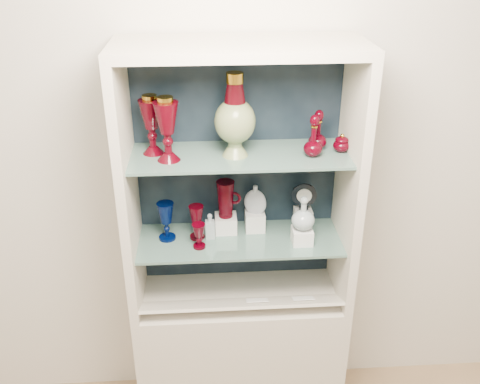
{
  "coord_description": "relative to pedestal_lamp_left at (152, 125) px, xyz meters",
  "views": [
    {
      "loc": [
        -0.14,
        -0.54,
        2.35
      ],
      "look_at": [
        0.0,
        1.53,
        1.3
      ],
      "focal_mm": 40.0,
      "sensor_mm": 36.0,
      "label": 1
    }
  ],
  "objects": [
    {
      "name": "shelf_upper",
      "position": [
        0.36,
        -0.04,
        -0.13
      ],
      "size": [
        0.92,
        0.34,
        0.01
      ],
      "primitive_type": "cube",
      "color": "slate",
      "rests_on": "cabinet_side_left"
    },
    {
      "name": "enamel_urn",
      "position": [
        0.34,
        -0.05,
        0.05
      ],
      "size": [
        0.19,
        0.19,
        0.35
      ],
      "primitive_type": null,
      "rotation": [
        0.0,
        0.0,
        0.13
      ],
      "color": "#08440E",
      "rests_on": "shelf_upper"
    },
    {
      "name": "ruby_goblet_tall",
      "position": [
        0.17,
        -0.01,
        -0.46
      ],
      "size": [
        0.07,
        0.07,
        0.16
      ],
      "primitive_type": null,
      "rotation": [
        0.0,
        0.0,
        0.07
      ],
      "color": "#45000A",
      "rests_on": "shelf_lower"
    },
    {
      "name": "pedestal_lamp_left",
      "position": [
        0.0,
        0.0,
        0.0
      ],
      "size": [
        0.12,
        0.12,
        0.25
      ],
      "primitive_type": null,
      "rotation": [
        0.0,
        0.0,
        0.32
      ],
      "color": "#45000A",
      "rests_on": "shelf_upper"
    },
    {
      "name": "cameo_medallion",
      "position": [
        0.67,
        0.04,
        -0.38
      ],
      "size": [
        0.12,
        0.05,
        0.14
      ],
      "primitive_type": null,
      "rotation": [
        0.0,
        0.0,
        -0.1
      ],
      "color": "black",
      "rests_on": "riser_cameo_medallion"
    },
    {
      "name": "lidded_bowl",
      "position": [
        0.8,
        -0.04,
        -0.09
      ],
      "size": [
        0.08,
        0.08,
        0.08
      ],
      "primitive_type": null,
      "rotation": [
        0.0,
        0.0,
        0.04
      ],
      "color": "#44000B",
      "rests_on": "shelf_upper"
    },
    {
      "name": "riser_cameo_medallion",
      "position": [
        0.67,
        0.04,
        -0.5
      ],
      "size": [
        0.08,
        0.08,
        0.1
      ],
      "primitive_type": "cube",
      "color": "silver",
      "rests_on": "shelf_lower"
    },
    {
      "name": "riser_clear_round_decanter",
      "position": [
        0.64,
        -0.09,
        -0.51
      ],
      "size": [
        0.09,
        0.09,
        0.07
      ],
      "primitive_type": "cube",
      "color": "silver",
      "rests_on": "shelf_lower"
    },
    {
      "name": "clear_square_bottle",
      "position": [
        0.23,
        -0.02,
        -0.48
      ],
      "size": [
        0.04,
        0.04,
        0.12
      ],
      "primitive_type": null,
      "rotation": [
        0.0,
        0.0,
        0.02
      ],
      "color": "#92A4A8",
      "rests_on": "shelf_lower"
    },
    {
      "name": "label_ledge",
      "position": [
        0.36,
        -0.17,
        -0.82
      ],
      "size": [
        0.92,
        0.17,
        0.09
      ],
      "primitive_type": "cube",
      "rotation": [
        -0.44,
        0.0,
        0.0
      ],
      "color": "beige",
      "rests_on": "cabinet_base"
    },
    {
      "name": "ruby_pitcher",
      "position": [
        0.3,
        0.04,
        -0.38
      ],
      "size": [
        0.15,
        0.11,
        0.18
      ],
      "primitive_type": null,
      "rotation": [
        0.0,
        0.0,
        -0.22
      ],
      "color": "#45000A",
      "rests_on": "riser_ruby_pitcher"
    },
    {
      "name": "ruby_decanter_b",
      "position": [
        0.7,
        -0.0,
        -0.03
      ],
      "size": [
        0.1,
        0.1,
        0.19
      ],
      "primitive_type": null,
      "rotation": [
        0.0,
        0.0,
        0.4
      ],
      "color": "#44000B",
      "rests_on": "shelf_upper"
    },
    {
      "name": "cabinet_top_cap",
      "position": [
        0.36,
        -0.06,
        0.32
      ],
      "size": [
        1.0,
        0.4,
        0.04
      ],
      "primitive_type": "cube",
      "color": "beige",
      "rests_on": "cabinet_side_left"
    },
    {
      "name": "clear_round_decanter",
      "position": [
        0.64,
        -0.09,
        -0.4
      ],
      "size": [
        0.11,
        0.11,
        0.16
      ],
      "primitive_type": null,
      "rotation": [
        0.0,
        0.0,
        -0.07
      ],
      "color": "#92A4A8",
      "rests_on": "riser_clear_round_decanter"
    },
    {
      "name": "flat_flask",
      "position": [
        0.44,
        0.04,
        -0.38
      ],
      "size": [
        0.11,
        0.07,
        0.14
      ],
      "primitive_type": null,
      "rotation": [
        0.0,
        0.0,
        -0.29
      ],
      "color": "#A6AEBA",
      "rests_on": "riser_flat_flask"
    },
    {
      "name": "label_card_0",
      "position": [
        0.44,
        -0.17,
        -0.8
      ],
      "size": [
        0.1,
        0.06,
        0.03
      ],
      "primitive_type": "cube",
      "rotation": [
        -0.44,
        0.0,
        0.0
      ],
      "color": "white",
      "rests_on": "label_ledge"
    },
    {
      "name": "cabinet_side_left",
      "position": [
        -0.12,
        -0.06,
        -0.27
      ],
      "size": [
        0.04,
        0.4,
        1.15
      ],
      "primitive_type": "cube",
      "color": "beige",
      "rests_on": "cabinet_base"
    },
    {
      "name": "wall_back",
      "position": [
        0.36,
        0.16,
        -0.2
      ],
      "size": [
        3.5,
        0.02,
        2.8
      ],
      "primitive_type": "cube",
      "color": "beige",
      "rests_on": "ground"
    },
    {
      "name": "cabinet_back_panel",
      "position": [
        0.36,
        0.13,
        -0.27
      ],
      "size": [
        0.98,
        0.02,
        1.15
      ],
      "primitive_type": "cube",
      "color": "black",
      "rests_on": "cabinet_base"
    },
    {
      "name": "label_card_1",
      "position": [
        0.65,
        -0.17,
        -0.8
      ],
      "size": [
        0.1,
        0.06,
        0.03
      ],
      "primitive_type": "cube",
      "rotation": [
        -0.44,
        0.0,
        0.0
      ],
      "color": "white",
      "rests_on": "label_ledge"
    },
    {
      "name": "riser_ruby_pitcher",
      "position": [
        0.3,
        0.04,
        -0.51
      ],
      "size": [
        0.1,
        0.1,
        0.08
      ],
      "primitive_type": "cube",
      "color": "silver",
      "rests_on": "shelf_lower"
    },
    {
      "name": "ruby_decanter_a",
      "position": [
        0.67,
        -0.08,
        -0.02
      ],
      "size": [
        0.1,
        0.1,
        0.2
      ],
      "primitive_type": null,
      "rotation": [
        0.0,
        0.0,
        -0.36
      ],
      "color": "#44000B",
      "rests_on": "shelf_upper"
    },
    {
      "name": "cabinet_side_right",
      "position": [
        0.84,
        -0.06,
        -0.27
      ],
      "size": [
        0.04,
        0.4,
        1.15
      ],
      "primitive_type": "cube",
      "color": "beige",
      "rests_on": "cabinet_base"
    },
    {
      "name": "ruby_goblet_small",
      "position": [
        0.18,
        -0.1,
        -0.49
      ],
      "size": [
        0.07,
        0.07,
        0.12
      ],
      "primitive_type": null,
      "rotation": [
        0.0,
        0.0,
        0.24
      ],
      "color": "#44000B",
      "rests_on": "shelf_lower"
    },
    {
      "name": "cabinet_base",
      "position": [
        0.36,
        -0.06,
        -1.22
      ],
      "size": [
        1.0,
        0.4,
        0.75
      ],
      "primitive_type": "cube",
      "color": "beige",
      "rests_on": "ground"
    },
    {
      "name": "riser_flat_flask",
      "position": [
        0.44,
        0.04,
        -0.5
      ],
      "size": [
        0.09,
        0.09,
        0.09
      ],
      "primitive_type": "cube",
      "color": "silver",
      "rests_on": "shelf_lower"
    },
    {
      "name": "pedestal_lamp_right",
      "position": [
        0.07,
        -0.08,
        0.01
      ],
      "size": [
        0.13,
        0.13,
        0.27
      ],
      "primitive_type": null,
      "rotation": [
        0.0,
        0.0,
        -0.25
      ],
      "color": "#45000A",
      "rests_on": "shelf_upper"
    },
    {
      "name": "shelf_lower",
      "position": [
        0.36,
        -0.04,
        -0.55
      ],
      "size": [
        0.92,
        0.34,
        0.01
      ],
      "primitive_type": "cube",
      "color": "slate",
      "rests_on": "cabinet_side_left"
    },
    {
      "name": "cobalt_goblet",
      "position": [
        0.03,
        -0.01,
        -0.46
      ],
      "size": [
        0.09,
        0.09,
        0.18
      ],
      "primitive_type": null,
      "rotation": [
        0.0,
        0.0,
        0.19
      ],
      "color": "#010C39",
      "rests_on": "shelf_lower"
    }
  ]
}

